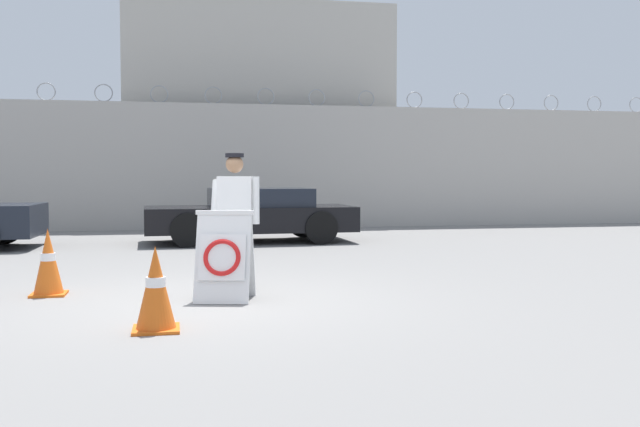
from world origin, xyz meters
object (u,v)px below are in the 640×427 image
object	(u,v)px
traffic_cone_near	(156,289)
traffic_cone_mid	(48,262)
barricade_sign	(224,256)
parked_car_rear_sedan	(252,214)
security_guard	(235,215)

from	to	relation	value
traffic_cone_near	traffic_cone_mid	world-z (taller)	traffic_cone_mid
barricade_sign	traffic_cone_mid	xyz separation A→B (m)	(-2.04, 0.77, -0.12)
traffic_cone_near	parked_car_rear_sedan	distance (m)	8.79
traffic_cone_mid	parked_car_rear_sedan	bearing A→B (deg)	63.86
traffic_cone_near	security_guard	bearing A→B (deg)	67.15
security_guard	parked_car_rear_sedan	world-z (taller)	security_guard
security_guard	parked_car_rear_sedan	size ratio (longest dim) A/B	0.38
traffic_cone_near	parked_car_rear_sedan	world-z (taller)	parked_car_rear_sedan
barricade_sign	traffic_cone_near	bearing A→B (deg)	-102.33
parked_car_rear_sedan	barricade_sign	bearing A→B (deg)	79.23
traffic_cone_mid	barricade_sign	bearing A→B (deg)	-20.79
traffic_cone_near	traffic_cone_mid	size ratio (longest dim) A/B	0.98
barricade_sign	security_guard	xyz separation A→B (m)	(0.18, 0.68, 0.43)
security_guard	barricade_sign	bearing A→B (deg)	86.30
traffic_cone_near	parked_car_rear_sedan	bearing A→B (deg)	78.14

